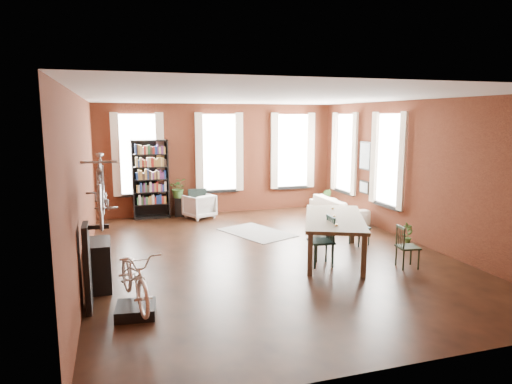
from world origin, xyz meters
name	(u,v)px	position (x,y,z in m)	size (l,w,h in m)	color
room	(270,149)	(0.25, 0.62, 2.14)	(9.00, 9.04, 3.22)	black
dining_table	(334,237)	(1.21, -0.55, 0.42)	(1.12, 2.47, 0.84)	brown
dining_chair_a	(321,241)	(0.75, -0.92, 0.48)	(0.44, 0.44, 0.95)	#1C3E3B
dining_chair_b	(322,238)	(0.93, -0.60, 0.44)	(0.40, 0.40, 0.87)	#202F1B
dining_chair_c	(408,247)	(2.26, -1.54, 0.40)	(0.37, 0.37, 0.80)	#20301C
dining_chair_d	(359,227)	(2.19, 0.12, 0.40)	(0.37, 0.37, 0.79)	#1A3739
bookshelf	(151,179)	(-2.00, 4.30, 1.10)	(1.00, 0.32, 2.20)	black
white_armchair	(199,205)	(-0.72, 3.90, 0.37)	(0.72, 0.68, 0.74)	silver
cream_sofa	(338,205)	(2.95, 2.60, 0.41)	(2.08, 0.61, 0.81)	beige
striped_rug	(257,233)	(0.32, 1.80, 0.01)	(1.14, 1.83, 0.01)	black
bike_trainer	(136,310)	(-2.76, -2.20, 0.08)	(0.55, 0.55, 0.16)	black
bike_wall_rack	(87,268)	(-3.40, -1.80, 0.65)	(0.16, 0.60, 1.30)	black
console_table	(99,265)	(-3.28, -0.90, 0.40)	(0.40, 0.80, 0.80)	black
plant_stand	(180,207)	(-1.21, 4.30, 0.27)	(0.27, 0.27, 0.54)	black
plant_by_sofa	(324,207)	(3.00, 3.55, 0.16)	(0.39, 0.71, 0.32)	#346227
plant_small	(408,240)	(3.27, -0.15, 0.09)	(0.25, 0.48, 0.17)	#386327
bicycle_floor	(134,250)	(-2.75, -2.16, 0.96)	(0.56, 0.84, 1.60)	white
bicycle_hung	(100,166)	(-3.15, -1.80, 2.13)	(0.47, 1.00, 1.66)	#A5A8AD
plant_on_stand	(179,190)	(-1.24, 4.29, 0.76)	(0.52, 0.57, 0.45)	#366227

